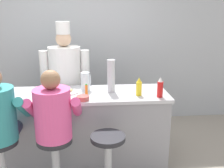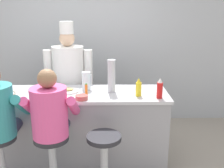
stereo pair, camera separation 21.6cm
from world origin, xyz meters
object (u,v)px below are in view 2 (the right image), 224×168
at_px(hot_sauce_bottle_orange, 86,89).
at_px(empty_stool_round, 104,155).
at_px(coffee_mug_tan, 10,93).
at_px(cereal_bowl, 82,97).
at_px(ketchup_bottle_red, 160,89).
at_px(breakfast_plate, 68,91).
at_px(napkin_dispenser_chrome, 55,94).
at_px(cup_stack_steel, 111,76).
at_px(mustard_bottle_yellow, 139,88).
at_px(diner_seated_pink, 50,117).
at_px(cook_in_whites_near, 69,78).
at_px(water_pitcher_clear, 86,81).

distance_m(hot_sauce_bottle_orange, empty_stool_round, 0.83).
bearing_deg(coffee_mug_tan, cereal_bowl, -8.13).
bearing_deg(ketchup_bottle_red, cereal_bowl, -177.78).
xyz_separation_m(breakfast_plate, empty_stool_round, (0.46, -0.67, -0.52)).
relative_size(cereal_bowl, napkin_dispenser_chrome, 1.04).
bearing_deg(cereal_bowl, napkin_dispenser_chrome, -176.41).
distance_m(cereal_bowl, cup_stack_steel, 0.49).
bearing_deg(cup_stack_steel, breakfast_plate, 179.15).
distance_m(mustard_bottle_yellow, coffee_mug_tan, 1.55).
relative_size(hot_sauce_bottle_orange, coffee_mug_tan, 1.16).
height_order(cup_stack_steel, diner_seated_pink, diner_seated_pink).
relative_size(napkin_dispenser_chrome, cook_in_whites_near, 0.08).
height_order(mustard_bottle_yellow, cook_in_whites_near, cook_in_whites_near).
distance_m(empty_stool_round, cook_in_whites_near, 1.47).
xyz_separation_m(mustard_bottle_yellow, napkin_dispenser_chrome, (-0.97, -0.14, -0.03)).
xyz_separation_m(ketchup_bottle_red, diner_seated_pink, (-1.21, -0.38, -0.19)).
height_order(ketchup_bottle_red, mustard_bottle_yellow, ketchup_bottle_red).
height_order(napkin_dispenser_chrome, diner_seated_pink, diner_seated_pink).
distance_m(breakfast_plate, cook_in_whites_near, 0.59).
bearing_deg(mustard_bottle_yellow, coffee_mug_tan, 179.77).
bearing_deg(napkin_dispenser_chrome, breakfast_plate, 72.40).
xyz_separation_m(ketchup_bottle_red, breakfast_plate, (-1.11, 0.26, -0.10)).
bearing_deg(empty_stool_round, diner_seated_pink, 176.86).
distance_m(diner_seated_pink, cook_in_whites_near, 1.23).
height_order(ketchup_bottle_red, hot_sauce_bottle_orange, ketchup_bottle_red).
height_order(water_pitcher_clear, coffee_mug_tan, water_pitcher_clear).
relative_size(cereal_bowl, coffee_mug_tan, 1.25).
bearing_deg(cup_stack_steel, mustard_bottle_yellow, -28.13).
xyz_separation_m(hot_sauce_bottle_orange, cup_stack_steel, (0.31, 0.10, 0.14)).
bearing_deg(empty_stool_round, mustard_bottle_yellow, 50.18).
distance_m(mustard_bottle_yellow, water_pitcher_clear, 0.70).
distance_m(water_pitcher_clear, cook_in_whites_near, 0.59).
distance_m(ketchup_bottle_red, cereal_bowl, 0.92).
bearing_deg(water_pitcher_clear, napkin_dispenser_chrome, -128.94).
distance_m(cereal_bowl, napkin_dispenser_chrome, 0.30).
distance_m(water_pitcher_clear, cereal_bowl, 0.40).
distance_m(mustard_bottle_yellow, cereal_bowl, 0.69).
bearing_deg(cereal_bowl, empty_stool_round, -55.11).
xyz_separation_m(water_pitcher_clear, diner_seated_pink, (-0.32, -0.73, -0.19)).
bearing_deg(water_pitcher_clear, cereal_bowl, -93.84).
xyz_separation_m(cereal_bowl, empty_stool_round, (0.26, -0.38, -0.53)).
bearing_deg(cup_stack_steel, hot_sauce_bottle_orange, -162.03).
xyz_separation_m(water_pitcher_clear, cook_in_whites_near, (-0.30, 0.50, -0.09)).
bearing_deg(mustard_bottle_yellow, cereal_bowl, -170.01).
relative_size(coffee_mug_tan, cup_stack_steel, 0.29).
xyz_separation_m(coffee_mug_tan, diner_seated_pink, (0.58, -0.47, -0.11)).
bearing_deg(water_pitcher_clear, cup_stack_steel, -16.02).
bearing_deg(empty_stool_round, breakfast_plate, 124.34).
xyz_separation_m(mustard_bottle_yellow, diner_seated_pink, (-0.97, -0.46, -0.18)).
height_order(coffee_mug_tan, cook_in_whites_near, cook_in_whites_near).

